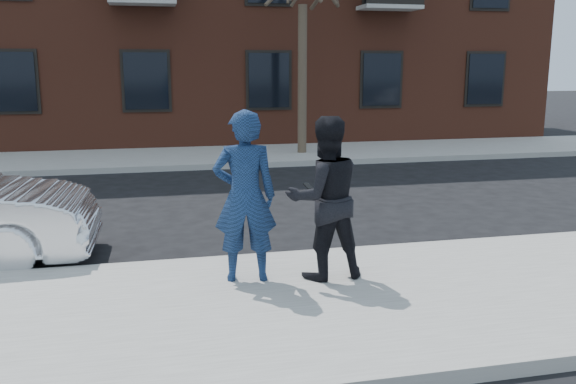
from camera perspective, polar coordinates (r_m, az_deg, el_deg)
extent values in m
plane|color=black|center=(6.87, -13.14, -11.58)|extent=(100.00, 100.00, 0.00)
cube|color=gray|center=(6.61, -13.17, -11.83)|extent=(50.00, 3.50, 0.15)
cube|color=#999691|center=(8.29, -13.16, -6.89)|extent=(50.00, 0.10, 0.15)
cube|color=gray|center=(17.76, -13.14, 3.06)|extent=(50.00, 3.50, 0.15)
cube|color=#999691|center=(15.98, -13.14, 2.10)|extent=(50.00, 0.10, 0.15)
cube|color=black|center=(19.63, -1.79, 10.40)|extent=(1.30, 0.06, 1.70)
cube|color=black|center=(22.37, 18.00, 10.02)|extent=(1.30, 0.06, 1.70)
cylinder|color=#3D2E24|center=(17.87, 1.34, 10.42)|extent=(0.26, 0.26, 4.20)
imported|color=navy|center=(7.18, -4.07, -0.42)|extent=(0.80, 0.57, 2.05)
cube|color=black|center=(7.34, -4.56, 2.07)|extent=(0.08, 0.13, 0.08)
imported|color=black|center=(7.28, 3.45, -0.59)|extent=(1.00, 0.81, 1.96)
cube|color=black|center=(7.37, 1.88, 0.57)|extent=(0.10, 0.15, 0.06)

